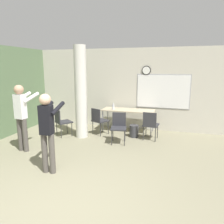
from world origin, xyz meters
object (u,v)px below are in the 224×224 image
object	(u,v)px
chair_table_front	(119,126)
chair_table_right	(150,124)
person_playing_front	(47,127)
person_watching_back	(22,113)
chair_table_left	(99,119)
bottle_on_table	(113,107)
chair_near_pillar	(62,120)
folding_table	(128,111)

from	to	relation	value
chair_table_front	chair_table_right	size ratio (longest dim) A/B	1.00
person_playing_front	person_watching_back	xyz separation A→B (m)	(-1.32, 0.85, 0.04)
chair_table_left	person_playing_front	size ratio (longest dim) A/B	0.53
chair_table_left	chair_table_front	bearing A→B (deg)	-34.37
bottle_on_table	chair_table_right	xyz separation A→B (m)	(1.32, -0.54, -0.34)
person_playing_front	person_watching_back	distance (m)	1.57
chair_table_front	chair_near_pillar	bearing A→B (deg)	178.18
chair_near_pillar	person_watching_back	size ratio (longest dim) A/B	0.50
person_playing_front	chair_near_pillar	bearing A→B (deg)	113.67
person_watching_back	chair_table_left	bearing A→B (deg)	53.28
bottle_on_table	chair_table_right	distance (m)	1.46
chair_table_left	person_watching_back	world-z (taller)	person_watching_back
chair_table_front	person_watching_back	size ratio (longest dim) A/B	0.50
chair_table_left	chair_near_pillar	world-z (taller)	same
folding_table	chair_table_left	distance (m)	1.05
bottle_on_table	person_watching_back	xyz separation A→B (m)	(-1.74, -2.35, 0.17)
person_playing_front	bottle_on_table	bearing A→B (deg)	82.41
chair_near_pillar	person_playing_front	world-z (taller)	person_playing_front
folding_table	chair_table_right	xyz separation A→B (m)	(0.84, -0.68, -0.19)
folding_table	chair_near_pillar	distance (m)	2.20
bottle_on_table	chair_table_front	bearing A→B (deg)	-65.21
chair_table_right	chair_near_pillar	xyz separation A→B (m)	(-2.73, -0.44, 0.00)
chair_near_pillar	person_watching_back	world-z (taller)	person_watching_back
folding_table	person_watching_back	distance (m)	3.36
chair_table_front	person_playing_front	size ratio (longest dim) A/B	0.53
chair_table_front	chair_table_right	xyz separation A→B (m)	(0.84, 0.50, 0.00)
person_playing_front	person_watching_back	size ratio (longest dim) A/B	0.96
chair_near_pillar	person_watching_back	bearing A→B (deg)	-103.72
chair_table_right	chair_near_pillar	world-z (taller)	same
bottle_on_table	chair_table_left	size ratio (longest dim) A/B	0.27
chair_table_left	person_playing_front	xyz separation A→B (m)	(-0.09, -2.73, 0.46)
chair_table_front	chair_table_left	distance (m)	0.99
folding_table	person_watching_back	size ratio (longest dim) A/B	1.01
chair_table_front	chair_near_pillar	distance (m)	1.88
chair_table_left	person_playing_front	world-z (taller)	person_playing_front
folding_table	chair_table_right	distance (m)	1.09
bottle_on_table	chair_table_front	distance (m)	1.19
folding_table	bottle_on_table	world-z (taller)	bottle_on_table
chair_table_left	bottle_on_table	bearing A→B (deg)	54.25
folding_table	bottle_on_table	bearing A→B (deg)	-163.81
folding_table	chair_table_front	distance (m)	1.19
chair_table_left	person_watching_back	xyz separation A→B (m)	(-1.40, -1.88, 0.51)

